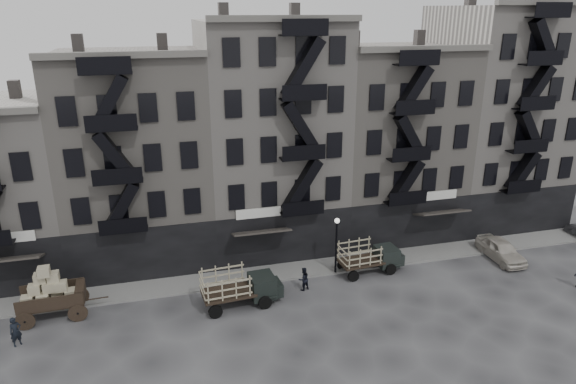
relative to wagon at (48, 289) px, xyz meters
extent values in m
plane|color=#38383A|center=(15.55, -2.02, -1.95)|extent=(140.00, 140.00, 0.00)
cube|color=slate|center=(15.55, 1.73, -1.87)|extent=(55.00, 2.50, 0.15)
cube|color=#4C4744|center=(-1.95, 7.98, 10.65)|extent=(0.70, 0.70, 1.20)
cube|color=gray|center=(5.55, 7.98, 5.55)|extent=(10.00, 10.00, 15.00)
cube|color=black|center=(5.55, 3.03, 0.05)|extent=(10.00, 0.35, 4.00)
cube|color=#595651|center=(5.55, 2.83, 13.25)|extent=(10.00, 0.50, 0.40)
cube|color=#4C4744|center=(2.55, 7.98, 13.65)|extent=(0.70, 0.70, 1.20)
cube|color=#4C4744|center=(8.05, 7.98, 13.65)|extent=(0.70, 0.70, 1.20)
cube|color=#A49D97|center=(15.55, 7.98, 6.55)|extent=(10.00, 10.00, 17.00)
cube|color=black|center=(15.55, 3.03, 0.05)|extent=(10.00, 0.35, 4.00)
cube|color=#595651|center=(15.55, 2.83, 15.25)|extent=(10.00, 0.50, 0.40)
cube|color=#4C4744|center=(12.55, 7.98, 15.65)|extent=(0.70, 0.70, 1.20)
cube|color=#4C4744|center=(18.05, 7.98, 15.65)|extent=(0.70, 0.70, 1.20)
cube|color=gray|center=(25.55, 7.98, 5.55)|extent=(10.00, 10.00, 15.00)
cube|color=black|center=(25.55, 3.03, 0.05)|extent=(10.00, 0.35, 4.00)
cube|color=#595651|center=(25.55, 2.83, 13.25)|extent=(10.00, 0.50, 0.40)
cube|color=#4C4744|center=(22.55, 7.98, 13.65)|extent=(0.70, 0.70, 1.20)
cube|color=#4C4744|center=(28.05, 7.98, 13.65)|extent=(0.70, 0.70, 1.20)
cube|color=#A49D97|center=(35.55, 7.98, 7.05)|extent=(10.00, 10.00, 18.00)
cube|color=black|center=(35.55, 3.03, 0.05)|extent=(10.00, 0.35, 4.00)
cube|color=#595651|center=(35.55, 2.83, 16.25)|extent=(10.00, 0.50, 0.40)
cylinder|color=black|center=(18.55, 0.58, 0.05)|extent=(0.14, 0.14, 4.00)
sphere|color=silver|center=(18.55, 0.58, 2.15)|extent=(0.36, 0.36, 0.36)
cube|color=black|center=(0.11, -0.01, -0.91)|extent=(3.81, 2.14, 0.21)
cylinder|color=black|center=(-1.28, -1.11, -1.38)|extent=(1.14, 0.16, 1.14)
cylinder|color=black|center=(-1.38, 0.95, -1.38)|extent=(1.14, 0.16, 1.14)
cylinder|color=black|center=(1.61, -0.97, -1.38)|extent=(1.14, 0.16, 1.14)
cylinder|color=black|center=(1.51, 1.10, -1.38)|extent=(1.14, 0.16, 1.14)
cube|color=black|center=(1.77, 0.08, -0.50)|extent=(0.60, 1.68, 0.83)
cube|color=black|center=(10.60, -1.71, -0.95)|extent=(3.38, 2.15, 0.17)
cube|color=black|center=(12.79, -1.54, -0.85)|extent=(1.65, 1.83, 1.43)
cube|color=black|center=(13.64, -1.48, -1.14)|extent=(0.87, 1.48, 0.86)
cylinder|color=black|center=(12.76, -2.50, -1.52)|extent=(0.87, 0.27, 0.86)
cylinder|color=black|center=(12.62, -0.60, -1.52)|extent=(0.87, 0.27, 0.86)
cylinder|color=black|center=(9.63, -2.74, -1.52)|extent=(0.87, 0.27, 0.86)
cylinder|color=black|center=(9.48, -0.84, -1.52)|extent=(0.87, 0.27, 0.86)
cube|color=black|center=(20.30, 0.23, -1.01)|extent=(3.14, 2.00, 0.16)
cube|color=black|center=(22.33, 0.38, -0.93)|extent=(1.54, 1.70, 1.33)
cube|color=black|center=(23.13, 0.44, -1.19)|extent=(0.81, 1.38, 0.80)
cylinder|color=black|center=(22.31, -0.51, -1.55)|extent=(0.81, 0.26, 0.80)
cylinder|color=black|center=(22.18, 1.26, -1.55)|extent=(0.81, 0.26, 0.80)
cylinder|color=black|center=(19.39, -0.73, -1.55)|extent=(0.81, 0.26, 0.80)
cylinder|color=black|center=(19.26, 1.04, -1.55)|extent=(0.81, 0.26, 0.80)
imported|color=#B7B0A4|center=(31.30, -0.44, -1.17)|extent=(1.91, 4.58, 1.55)
imported|color=black|center=(-1.42, -2.55, -1.07)|extent=(0.76, 0.71, 1.75)
imported|color=black|center=(15.75, -0.91, -1.13)|extent=(0.95, 0.84, 1.63)
camera|label=1|loc=(6.97, -29.79, 15.82)|focal=32.00mm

